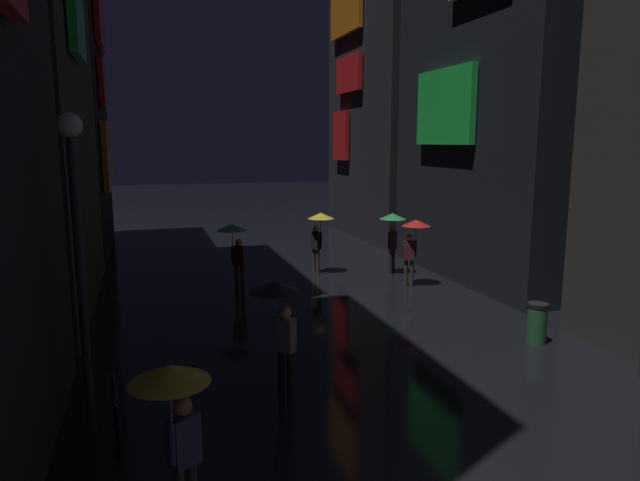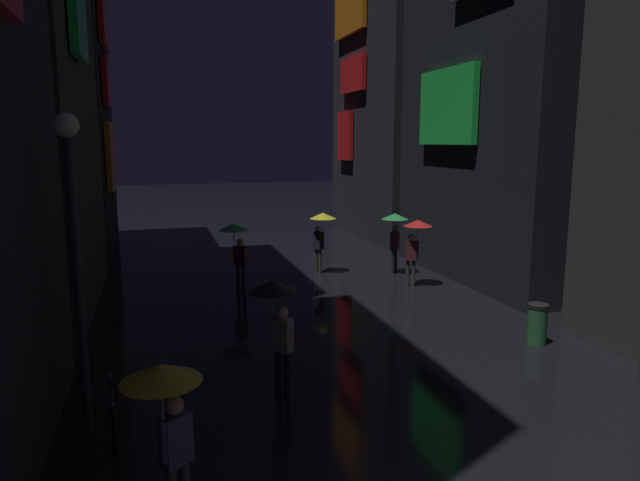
# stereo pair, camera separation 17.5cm
# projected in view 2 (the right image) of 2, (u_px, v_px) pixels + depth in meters

# --- Properties ---
(building_left_far) EXTENTS (4.25, 7.07, 13.19)m
(building_left_far) POSITION_uv_depth(u_px,v_px,m) (51.00, 87.00, 22.16)
(building_left_far) COLOR black
(building_left_far) RESTS_ON ground
(building_right_far) EXTENTS (4.25, 8.01, 13.94)m
(building_right_far) POSITION_uv_depth(u_px,v_px,m) (399.00, 88.00, 26.70)
(building_right_far) COLOR #232328
(building_right_far) RESTS_ON ground
(pedestrian_foreground_left_yellow) EXTENTS (0.90, 0.90, 2.12)m
(pedestrian_foreground_left_yellow) POSITION_uv_depth(u_px,v_px,m) (166.00, 401.00, 6.32)
(pedestrian_foreground_left_yellow) COLOR #38332D
(pedestrian_foreground_left_yellow) RESTS_ON ground
(pedestrian_midstreet_left_yellow) EXTENTS (0.90, 0.90, 2.12)m
(pedestrian_midstreet_left_yellow) POSITION_uv_depth(u_px,v_px,m) (321.00, 226.00, 19.51)
(pedestrian_midstreet_left_yellow) COLOR #38332D
(pedestrian_midstreet_left_yellow) RESTS_ON ground
(pedestrian_foreground_right_red) EXTENTS (0.90, 0.90, 2.12)m
(pedestrian_foreground_right_red) POSITION_uv_depth(u_px,v_px,m) (416.00, 234.00, 17.72)
(pedestrian_foreground_right_red) COLOR #38332D
(pedestrian_foreground_right_red) RESTS_ON ground
(pedestrian_near_crossing_green) EXTENTS (0.90, 0.90, 2.12)m
(pedestrian_near_crossing_green) POSITION_uv_depth(u_px,v_px,m) (236.00, 239.00, 16.90)
(pedestrian_near_crossing_green) COLOR #2D2D38
(pedestrian_near_crossing_green) RESTS_ON ground
(pedestrian_midstreet_centre_green) EXTENTS (0.90, 0.90, 2.12)m
(pedestrian_midstreet_centre_green) POSITION_uv_depth(u_px,v_px,m) (395.00, 226.00, 19.38)
(pedestrian_midstreet_centre_green) COLOR black
(pedestrian_midstreet_centre_green) RESTS_ON ground
(pedestrian_far_right_black) EXTENTS (0.90, 0.90, 2.12)m
(pedestrian_far_right_black) POSITION_uv_depth(u_px,v_px,m) (275.00, 306.00, 9.99)
(pedestrian_far_right_black) COLOR black
(pedestrian_far_right_black) RESTS_ON ground
(bicycle_parked_at_storefront) EXTENTS (0.24, 1.82, 0.96)m
(bicycle_parked_at_storefront) POSITION_uv_depth(u_px,v_px,m) (113.00, 412.00, 8.80)
(bicycle_parked_at_storefront) COLOR black
(bicycle_parked_at_storefront) RESTS_ON ground
(streetlamp_left_near) EXTENTS (0.36, 0.36, 4.92)m
(streetlamp_left_near) POSITION_uv_depth(u_px,v_px,m) (75.00, 235.00, 8.51)
(streetlamp_left_near) COLOR #2D2D33
(streetlamp_left_near) RESTS_ON ground
(trash_bin) EXTENTS (0.46, 0.46, 0.93)m
(trash_bin) POSITION_uv_depth(u_px,v_px,m) (537.00, 324.00, 12.79)
(trash_bin) COLOR #265933
(trash_bin) RESTS_ON ground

